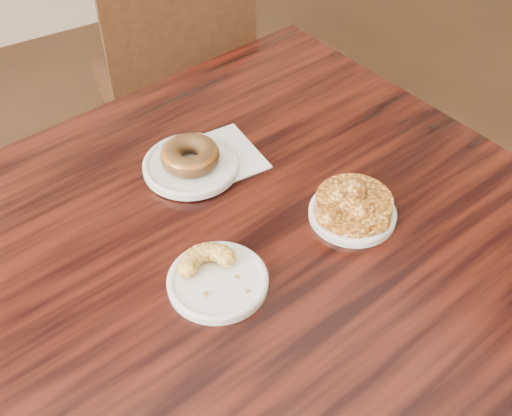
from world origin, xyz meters
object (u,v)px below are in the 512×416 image
glazed_donut (190,155)px  apple_fritter (354,202)px  cruller_fragment (217,273)px  cafe_table (265,356)px  chair_far (171,86)px

glazed_donut → apple_fritter: 0.31m
glazed_donut → cruller_fragment: 0.28m
cruller_fragment → glazed_donut: bearing=72.5°
cafe_table → apple_fritter: 0.44m
cafe_table → apple_fritter: bearing=-24.0°
glazed_donut → cruller_fragment: size_ratio=0.99×
apple_fritter → cruller_fragment: bearing=-176.7°
chair_far → glazed_donut: (-0.24, -0.69, 0.33)m
cafe_table → apple_fritter: apple_fritter is taller
cafe_table → chair_far: chair_far is taller
chair_far → glazed_donut: chair_far is taller
cafe_table → apple_fritter: size_ratio=5.69×
cafe_table → chair_far: 0.92m
cafe_table → glazed_donut: (-0.04, 0.21, 0.41)m
apple_fritter → cruller_fragment: size_ratio=1.60×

